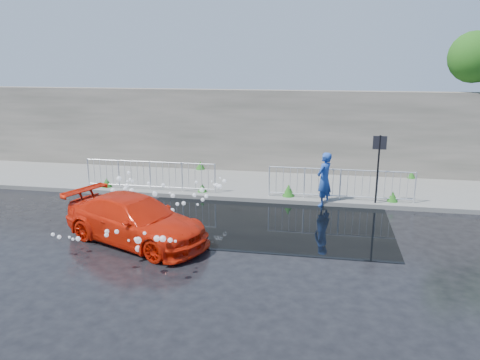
# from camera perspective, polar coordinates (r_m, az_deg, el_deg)

# --- Properties ---
(ground) EXTENTS (90.00, 90.00, 0.00)m
(ground) POSITION_cam_1_polar(r_m,az_deg,el_deg) (13.93, -0.17, -6.28)
(ground) COLOR black
(ground) RESTS_ON ground
(pavement) EXTENTS (30.00, 4.00, 0.15)m
(pavement) POSITION_cam_1_polar(r_m,az_deg,el_deg) (18.60, 2.62, -0.61)
(pavement) COLOR slate
(pavement) RESTS_ON ground
(curb) EXTENTS (30.00, 0.25, 0.16)m
(curb) POSITION_cam_1_polar(r_m,az_deg,el_deg) (16.70, 1.70, -2.38)
(curb) COLOR slate
(curb) RESTS_ON ground
(retaining_wall) EXTENTS (30.00, 0.60, 3.50)m
(retaining_wall) POSITION_cam_1_polar(r_m,az_deg,el_deg) (20.36, 3.52, 5.98)
(retaining_wall) COLOR #555247
(retaining_wall) RESTS_ON pavement
(puddle) EXTENTS (8.00, 5.00, 0.01)m
(puddle) POSITION_cam_1_polar(r_m,az_deg,el_deg) (14.78, 2.45, -5.01)
(puddle) COLOR black
(puddle) RESTS_ON ground
(sign_post) EXTENTS (0.45, 0.06, 2.50)m
(sign_post) POSITION_cam_1_polar(r_m,az_deg,el_deg) (16.32, 16.55, 2.56)
(sign_post) COLOR black
(sign_post) RESTS_ON ground
(railing_left) EXTENTS (5.05, 0.05, 1.10)m
(railing_left) POSITION_cam_1_polar(r_m,az_deg,el_deg) (17.86, -10.91, 0.67)
(railing_left) COLOR silver
(railing_left) RESTS_ON pavement
(railing_right) EXTENTS (5.05, 0.05, 1.10)m
(railing_right) POSITION_cam_1_polar(r_m,az_deg,el_deg) (16.70, 12.13, -0.37)
(railing_right) COLOR silver
(railing_right) RESTS_ON pavement
(weeds) EXTENTS (12.17, 3.93, 0.44)m
(weeds) POSITION_cam_1_polar(r_m,az_deg,el_deg) (18.01, 1.94, -0.27)
(weeds) COLOR #1B5416
(weeds) RESTS_ON pavement
(water_spray) EXTENTS (3.71, 5.74, 1.06)m
(water_spray) POSITION_cam_1_polar(r_m,az_deg,el_deg) (14.35, -10.47, -2.91)
(water_spray) COLOR white
(water_spray) RESTS_ON ground
(red_car) EXTENTS (4.77, 3.36, 1.28)m
(red_car) POSITION_cam_1_polar(r_m,az_deg,el_deg) (13.28, -12.61, -4.77)
(red_car) COLOR red
(red_car) RESTS_ON ground
(person) EXTENTS (0.74, 0.82, 1.87)m
(person) POSITION_cam_1_polar(r_m,az_deg,el_deg) (16.30, 10.23, 0.09)
(person) COLOR #2047A3
(person) RESTS_ON ground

